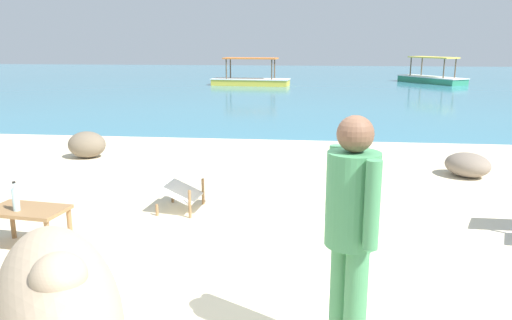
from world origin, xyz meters
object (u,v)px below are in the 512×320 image
(bottle, at_px, (16,199))
(boat_yellow, at_px, (251,80))
(deck_chair_far, at_px, (192,180))
(cow, at_px, (59,309))
(person_standing, at_px, (351,225))
(boat_green, at_px, (432,77))
(low_bench_table, at_px, (28,215))

(bottle, height_order, boat_yellow, boat_yellow)
(deck_chair_far, relative_size, boat_yellow, 0.22)
(bottle, bearing_deg, cow, -54.03)
(cow, height_order, person_standing, person_standing)
(bottle, bearing_deg, boat_green, 68.01)
(deck_chair_far, xyz_separation_m, boat_yellow, (-1.49, 17.99, -0.13))
(low_bench_table, relative_size, deck_chair_far, 0.99)
(cow, height_order, bottle, cow)
(cow, relative_size, boat_yellow, 0.50)
(cow, relative_size, bottle, 6.32)
(cow, bearing_deg, boat_yellow, 151.39)
(low_bench_table, distance_m, person_standing, 3.46)
(person_standing, bearing_deg, bottle, -51.78)
(cow, distance_m, boat_green, 25.01)
(bottle, distance_m, boat_yellow, 19.35)
(boat_green, bearing_deg, person_standing, -47.76)
(deck_chair_far, bearing_deg, low_bench_table, 48.43)
(person_standing, height_order, boat_yellow, person_standing)
(person_standing, bearing_deg, boat_yellow, -108.08)
(bottle, distance_m, person_standing, 3.46)
(deck_chair_far, xyz_separation_m, boat_green, (7.34, 20.36, -0.13))
(bottle, bearing_deg, deck_chair_far, 43.62)
(boat_yellow, bearing_deg, low_bench_table, 95.65)
(bottle, relative_size, person_standing, 0.18)
(boat_green, bearing_deg, deck_chair_far, -53.86)
(cow, relative_size, low_bench_table, 2.32)
(cow, bearing_deg, low_bench_table, -178.98)
(person_standing, bearing_deg, deck_chair_far, -85.90)
(low_bench_table, distance_m, bottle, 0.21)
(cow, xyz_separation_m, bottle, (-1.62, 2.24, -0.20))
(low_bench_table, bearing_deg, deck_chair_far, 50.24)
(bottle, relative_size, deck_chair_far, 0.36)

